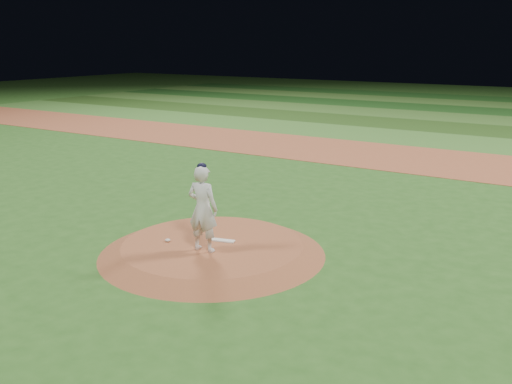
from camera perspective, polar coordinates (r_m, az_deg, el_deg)
ground at (r=14.06m, az=-4.37°, el=-6.11°), size 120.00×120.00×0.00m
infield_dirt_band at (r=26.23m, az=14.12°, el=3.38°), size 70.00×6.00×0.02m
outfield_stripe_0 at (r=31.44m, az=17.31°, el=5.00°), size 70.00×5.00×0.02m
outfield_stripe_1 at (r=36.24m, az=19.41°, el=6.05°), size 70.00×5.00×0.02m
outfield_stripe_2 at (r=41.09m, az=21.03°, el=6.86°), size 70.00×5.00×0.02m
outfield_stripe_3 at (r=45.98m, az=22.31°, el=7.49°), size 70.00×5.00×0.02m
outfield_stripe_4 at (r=50.88m, az=23.34°, el=7.99°), size 70.00×5.00×0.02m
outfield_stripe_5 at (r=55.80m, az=24.19°, el=8.41°), size 70.00×5.00×0.02m
pitchers_mound at (r=14.02m, az=-4.38°, el=-5.63°), size 5.50×5.50×0.25m
pitching_rubber at (r=14.13m, az=-3.48°, el=-4.84°), size 0.69×0.33×0.03m
rosin_bag at (r=14.22m, az=-8.83°, el=-4.78°), size 0.13×0.13×0.07m
pitcher_on_mound at (r=13.22m, az=-5.34°, el=-1.63°), size 0.80×0.57×2.11m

